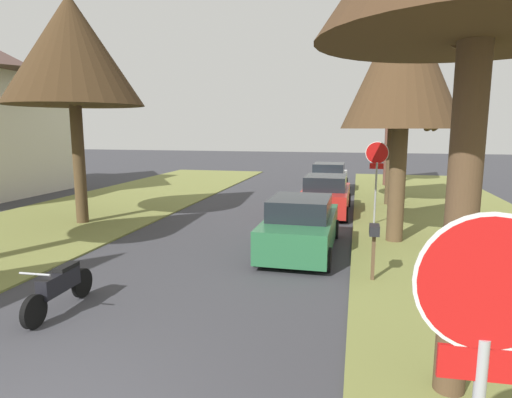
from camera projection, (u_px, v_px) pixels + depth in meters
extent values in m
cylinder|color=white|center=(489.00, 284.00, 2.37)|extent=(0.81, 0.05, 0.81)
cylinder|color=red|center=(489.00, 284.00, 2.37)|extent=(0.76, 0.06, 0.76)
cube|color=red|center=(482.00, 364.00, 2.45)|extent=(0.48, 0.05, 0.20)
cylinder|color=#9EA0A5|center=(375.00, 194.00, 15.44)|extent=(0.07, 0.39, 2.24)
cylinder|color=white|center=(377.00, 153.00, 15.40)|extent=(0.81, 0.19, 0.80)
cylinder|color=red|center=(377.00, 153.00, 15.41)|extent=(0.77, 0.20, 0.76)
cube|color=red|center=(377.00, 166.00, 15.42)|extent=(0.48, 0.10, 0.20)
cylinder|color=#4F3926|center=(461.00, 226.00, 5.39)|extent=(0.40, 0.40, 4.43)
cylinder|color=brown|center=(397.00, 186.00, 13.08)|extent=(0.49, 0.49, 3.40)
cone|color=#45301D|center=(403.00, 60.00, 12.49)|extent=(3.46, 3.46, 3.90)
cylinder|color=brown|center=(422.00, 109.00, 12.34)|extent=(0.80, 1.33, 1.27)
cylinder|color=brown|center=(416.00, 105.00, 12.04)|extent=(1.46, 0.94, 1.47)
cylinder|color=brown|center=(408.00, 109.00, 13.11)|extent=(1.19, 0.75, 1.33)
cylinder|color=#493925|center=(389.00, 165.00, 19.47)|extent=(0.30, 0.30, 3.54)
cone|color=#3A2B1A|center=(393.00, 82.00, 18.88)|extent=(4.26, 4.26, 3.72)
cylinder|color=#493925|center=(385.00, 112.00, 18.71)|extent=(1.12, 0.83, 1.20)
cylinder|color=#493925|center=(394.00, 108.00, 18.46)|extent=(1.36, 0.21, 1.52)
cylinder|color=#493925|center=(401.00, 107.00, 18.66)|extent=(0.87, 0.81, 1.57)
cylinder|color=brown|center=(388.00, 146.00, 25.95)|extent=(0.41, 0.41, 4.70)
cone|color=#44271E|center=(391.00, 75.00, 25.28)|extent=(2.90, 2.90, 3.58)
cylinder|color=brown|center=(379.00, 98.00, 25.80)|extent=(0.55, 1.42, 1.11)
cylinder|color=brown|center=(380.00, 95.00, 25.96)|extent=(0.99, 1.38, 1.44)
cylinder|color=#4B3822|center=(79.00, 165.00, 15.61)|extent=(0.42, 0.42, 4.20)
cone|color=#3C2A18|center=(72.00, 50.00, 14.96)|extent=(4.77, 4.77, 3.75)
cylinder|color=#4B3822|center=(61.00, 90.00, 15.42)|extent=(0.43, 1.39, 1.22)
cylinder|color=#4B3822|center=(66.00, 88.00, 14.86)|extent=(0.89, 0.37, 1.21)
cube|color=#28663D|center=(301.00, 231.00, 12.32)|extent=(1.86, 4.41, 0.85)
cube|color=black|center=(300.00, 207.00, 12.00)|extent=(1.62, 2.04, 0.56)
cylinder|color=black|center=(281.00, 226.00, 14.16)|extent=(0.20, 0.60, 0.60)
cylinder|color=black|center=(335.00, 229.00, 13.75)|extent=(0.20, 0.60, 0.60)
cylinder|color=black|center=(258.00, 255.00, 10.99)|extent=(0.20, 0.60, 0.60)
cylinder|color=black|center=(327.00, 259.00, 10.59)|extent=(0.20, 0.60, 0.60)
cube|color=red|center=(326.00, 199.00, 17.84)|extent=(1.86, 4.41, 0.85)
cube|color=black|center=(326.00, 182.00, 17.52)|extent=(1.62, 2.04, 0.56)
cylinder|color=black|center=(309.00, 199.00, 19.67)|extent=(0.20, 0.60, 0.60)
cylinder|color=black|center=(348.00, 200.00, 19.27)|extent=(0.20, 0.60, 0.60)
cylinder|color=black|center=(299.00, 212.00, 16.51)|extent=(0.20, 0.60, 0.60)
cylinder|color=black|center=(345.00, 214.00, 16.11)|extent=(0.20, 0.60, 0.60)
cube|color=white|center=(329.00, 181.00, 23.96)|extent=(1.86, 4.41, 0.85)
cube|color=black|center=(329.00, 168.00, 23.64)|extent=(1.62, 2.04, 0.56)
cylinder|color=black|center=(316.00, 182.00, 25.79)|extent=(0.20, 0.60, 0.60)
cylinder|color=black|center=(346.00, 183.00, 25.39)|extent=(0.20, 0.60, 0.60)
cylinder|color=black|center=(310.00, 189.00, 22.63)|extent=(0.20, 0.60, 0.60)
cylinder|color=black|center=(344.00, 191.00, 22.23)|extent=(0.20, 0.60, 0.60)
cylinder|color=black|center=(34.00, 312.00, 7.57)|extent=(0.12, 0.60, 0.60)
cylinder|color=black|center=(82.00, 283.00, 8.98)|extent=(0.12, 0.60, 0.60)
cube|color=black|center=(59.00, 282.00, 8.23)|extent=(0.27, 1.02, 0.36)
cube|color=black|center=(66.00, 268.00, 8.44)|extent=(0.24, 0.57, 0.12)
cylinder|color=#9EA0A5|center=(35.00, 274.00, 7.57)|extent=(0.60, 0.06, 0.04)
cube|color=brown|center=(373.00, 257.00, 9.83)|extent=(0.08, 0.08, 1.05)
cube|color=black|center=(374.00, 230.00, 9.73)|extent=(0.22, 0.44, 0.22)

